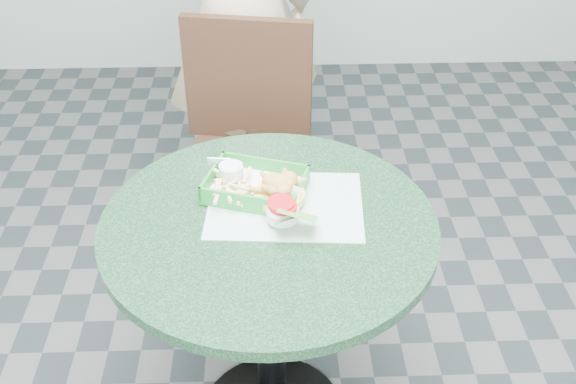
{
  "coord_description": "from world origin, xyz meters",
  "views": [
    {
      "loc": [
        0.0,
        -1.28,
        1.78
      ],
      "look_at": [
        0.05,
        0.1,
        0.78
      ],
      "focal_mm": 42.0,
      "sensor_mm": 36.0,
      "label": 1
    }
  ],
  "objects_px": {
    "crab_sandwich": "(284,189)",
    "cafe_table": "(270,278)",
    "food_basket": "(256,194)",
    "dining_chair": "(249,137)",
    "sauce_ramekin": "(229,181)"
  },
  "relations": [
    {
      "from": "food_basket",
      "to": "crab_sandwich",
      "type": "bearing_deg",
      "value": -21.68
    },
    {
      "from": "dining_chair",
      "to": "crab_sandwich",
      "type": "bearing_deg",
      "value": -71.53
    },
    {
      "from": "dining_chair",
      "to": "sauce_ramekin",
      "type": "bearing_deg",
      "value": -83.12
    },
    {
      "from": "cafe_table",
      "to": "sauce_ramekin",
      "type": "bearing_deg",
      "value": 128.53
    },
    {
      "from": "food_basket",
      "to": "sauce_ramekin",
      "type": "height_order",
      "value": "sauce_ramekin"
    },
    {
      "from": "cafe_table",
      "to": "dining_chair",
      "type": "bearing_deg",
      "value": 94.82
    },
    {
      "from": "crab_sandwich",
      "to": "sauce_ramekin",
      "type": "distance_m",
      "value": 0.14
    },
    {
      "from": "cafe_table",
      "to": "food_basket",
      "type": "relative_size",
      "value": 3.43
    },
    {
      "from": "dining_chair",
      "to": "sauce_ramekin",
      "type": "relative_size",
      "value": 15.01
    },
    {
      "from": "dining_chair",
      "to": "sauce_ramekin",
      "type": "distance_m",
      "value": 0.71
    },
    {
      "from": "food_basket",
      "to": "crab_sandwich",
      "type": "distance_m",
      "value": 0.08
    },
    {
      "from": "sauce_ramekin",
      "to": "dining_chair",
      "type": "bearing_deg",
      "value": 87.03
    },
    {
      "from": "sauce_ramekin",
      "to": "crab_sandwich",
      "type": "bearing_deg",
      "value": -15.96
    },
    {
      "from": "cafe_table",
      "to": "crab_sandwich",
      "type": "bearing_deg",
      "value": 65.18
    },
    {
      "from": "crab_sandwich",
      "to": "cafe_table",
      "type": "bearing_deg",
      "value": -114.82
    }
  ]
}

